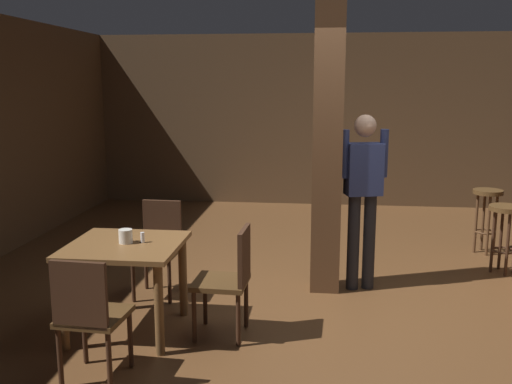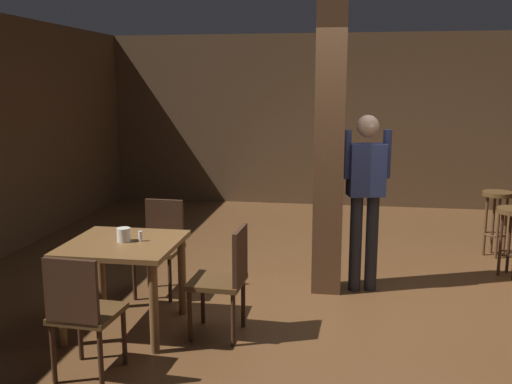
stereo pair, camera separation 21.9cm
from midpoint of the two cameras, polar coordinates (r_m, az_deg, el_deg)
ground_plane at (r=5.40m, az=9.92°, el=-11.18°), size 10.80×10.80×0.00m
wall_back at (r=9.53m, az=9.83°, el=7.01°), size 8.00×0.10×2.80m
pillar at (r=5.46m, az=8.50°, el=4.29°), size 0.28×0.28×2.80m
dining_table at (r=4.76m, az=-11.80°, el=-6.45°), size 0.89×0.89×0.75m
chair_south at (r=4.07m, az=-15.53°, el=-11.30°), size 0.45×0.45×0.89m
chair_north at (r=5.57m, az=-8.39°, el=-4.96°), size 0.44×0.44×0.89m
chair_east at (r=4.58m, az=-1.63°, el=-8.36°), size 0.44×0.44×0.89m
napkin_cup at (r=4.71m, az=-11.80°, el=-4.21°), size 0.11×0.11×0.11m
salt_shaker at (r=4.70m, az=-10.18°, el=-4.38°), size 0.03×0.03×0.08m
standing_person at (r=5.57m, az=12.01°, el=0.17°), size 0.47×0.28×1.72m
bar_stool_mid at (r=7.26m, az=23.75°, el=-1.49°), size 0.34×0.34×0.77m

